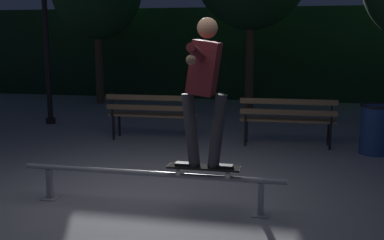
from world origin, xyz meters
name	(u,v)px	position (x,y,z in m)	size (l,w,h in m)	color
ground_plane	(153,203)	(0.00, 0.00, 0.00)	(90.00, 90.00, 0.00)	gray
hedge_backdrop	(243,54)	(0.00, 9.46, 1.36)	(24.00, 1.20, 2.71)	black
grind_rail	(150,179)	(0.00, -0.12, 0.32)	(2.97, 0.18, 0.41)	gray
skateboard	(204,168)	(0.60, -0.12, 0.48)	(0.78, 0.20, 0.09)	black
skateboarder	(205,80)	(0.61, -0.12, 1.42)	(0.62, 1.41, 1.56)	black
park_bench_leftmost	(152,111)	(-0.97, 3.09, 0.54)	(1.61, 0.46, 0.88)	black
park_bench_left_center	(288,116)	(1.44, 3.09, 0.54)	(1.61, 0.46, 0.88)	black
lamp_post_left	(44,7)	(-3.61, 4.22, 2.48)	(0.32, 0.32, 3.90)	black
trash_can	(376,129)	(2.83, 2.92, 0.41)	(0.52, 0.52, 0.80)	navy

